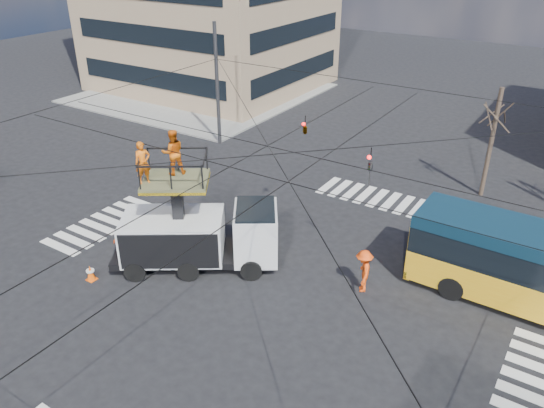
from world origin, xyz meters
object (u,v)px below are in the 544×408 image
at_px(traffic_cone, 91,273).
at_px(utility_truck, 199,224).
at_px(worker_ground, 125,239).
at_px(flagger, 363,271).

bearing_deg(traffic_cone, utility_truck, 47.55).
bearing_deg(worker_ground, utility_truck, -49.31).
xyz_separation_m(utility_truck, worker_ground, (-3.16, -1.34, -1.08)).
bearing_deg(worker_ground, flagger, -53.26).
relative_size(utility_truck, traffic_cone, 10.26).
height_order(utility_truck, flagger, utility_truck).
bearing_deg(traffic_cone, worker_ground, 91.36).
xyz_separation_m(traffic_cone, worker_ground, (-0.05, 2.06, 0.58)).
height_order(worker_ground, flagger, same).
height_order(utility_truck, traffic_cone, utility_truck).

